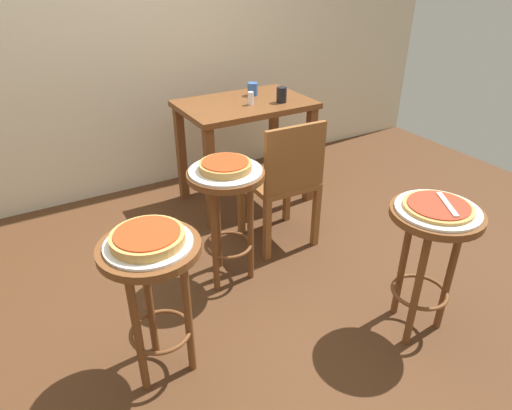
{
  "coord_description": "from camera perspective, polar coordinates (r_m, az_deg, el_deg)",
  "views": [
    {
      "loc": [
        -0.78,
        -1.8,
        1.71
      ],
      "look_at": [
        0.19,
        -0.12,
        0.62
      ],
      "focal_mm": 32.02,
      "sensor_mm": 36.0,
      "label": 1
    }
  ],
  "objects": [
    {
      "name": "pizza_middle",
      "position": [
        1.84,
        -13.39,
        -3.97
      ],
      "size": [
        0.3,
        0.3,
        0.05
      ],
      "color": "tan",
      "rests_on": "serving_plate_middle"
    },
    {
      "name": "wooden_chair",
      "position": [
        2.84,
        3.52,
        3.18
      ],
      "size": [
        0.42,
        0.42,
        0.85
      ],
      "color": "brown",
      "rests_on": "ground_plane"
    },
    {
      "name": "cup_near_edge",
      "position": [
        3.29,
        3.21,
        13.59
      ],
      "size": [
        0.07,
        0.07,
        0.11
      ],
      "primitive_type": "cylinder",
      "color": "black",
      "rests_on": "dining_table"
    },
    {
      "name": "stool_foreground",
      "position": [
        2.28,
        20.94,
        -4.45
      ],
      "size": [
        0.42,
        0.42,
        0.69
      ],
      "color": "brown",
      "rests_on": "ground_plane"
    },
    {
      "name": "stool_middle",
      "position": [
        1.96,
        -12.69,
        -9.06
      ],
      "size": [
        0.42,
        0.42,
        0.69
      ],
      "color": "brown",
      "rests_on": "ground_plane"
    },
    {
      "name": "serving_plate_leftside",
      "position": [
        2.41,
        -3.83,
        4.3
      ],
      "size": [
        0.39,
        0.39,
        0.01
      ],
      "primitive_type": "cylinder",
      "color": "silver",
      "rests_on": "stool_leftside"
    },
    {
      "name": "cup_far_edge",
      "position": [
        3.46,
        -0.43,
        14.28
      ],
      "size": [
        0.08,
        0.08,
        0.09
      ],
      "primitive_type": "cylinder",
      "color": "#3360B2",
      "rests_on": "dining_table"
    },
    {
      "name": "pizza_leftside",
      "position": [
        2.39,
        -3.85,
        4.92
      ],
      "size": [
        0.28,
        0.28,
        0.05
      ],
      "color": "#B78442",
      "rests_on": "serving_plate_leftside"
    },
    {
      "name": "condiment_shaker",
      "position": [
        3.23,
        -0.67,
        13.19
      ],
      "size": [
        0.04,
        0.04,
        0.09
      ],
      "primitive_type": "cylinder",
      "color": "white",
      "rests_on": "dining_table"
    },
    {
      "name": "serving_plate_middle",
      "position": [
        1.85,
        -13.29,
        -4.71
      ],
      "size": [
        0.35,
        0.35,
        0.01
      ],
      "primitive_type": "cylinder",
      "color": "white",
      "rests_on": "stool_middle"
    },
    {
      "name": "stool_leftside",
      "position": [
        2.49,
        -3.69,
        0.57
      ],
      "size": [
        0.42,
        0.42,
        0.69
      ],
      "color": "brown",
      "rests_on": "ground_plane"
    },
    {
      "name": "ground_plane",
      "position": [
        2.6,
        -5.17,
        -11.95
      ],
      "size": [
        6.0,
        6.0,
        0.0
      ],
      "primitive_type": "plane",
      "color": "#4C2D19"
    },
    {
      "name": "dining_table",
      "position": [
        3.36,
        -1.39,
        10.42
      ],
      "size": [
        0.92,
        0.61,
        0.77
      ],
      "color": "brown",
      "rests_on": "ground_plane"
    },
    {
      "name": "pizza_foreground",
      "position": [
        2.18,
        21.83,
        -0.18
      ],
      "size": [
        0.31,
        0.31,
        0.02
      ],
      "color": "tan",
      "rests_on": "serving_plate_foreground"
    },
    {
      "name": "pizza_server_knife",
      "position": [
        2.19,
        22.79,
        0.11
      ],
      "size": [
        0.13,
        0.2,
        0.01
      ],
      "primitive_type": "cube",
      "rotation": [
        0.0,
        0.0,
        1.04
      ],
      "color": "silver",
      "rests_on": "pizza_foreground"
    },
    {
      "name": "serving_plate_foreground",
      "position": [
        2.19,
        21.75,
        -0.54
      ],
      "size": [
        0.38,
        0.38,
        0.01
      ],
      "primitive_type": "cylinder",
      "color": "white",
      "rests_on": "stool_foreground"
    }
  ]
}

